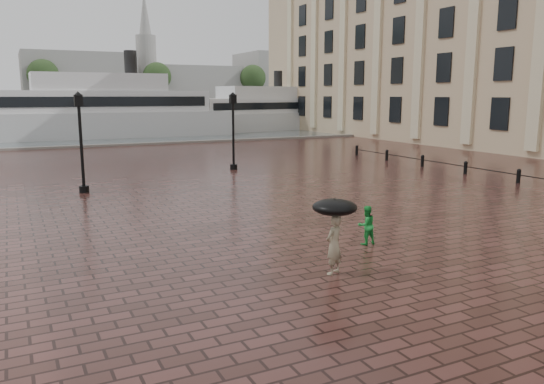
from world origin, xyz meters
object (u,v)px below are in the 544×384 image
Objects in this scene: street_lamps at (88,133)px; adult_pedestrian at (334,245)px; ferry_near at (101,111)px; ferry_far at (261,112)px; child_pedestrian at (366,225)px.

street_lamps reaches higher than adult_pedestrian.
ferry_far is at bearing 7.38° from ferry_near.
street_lamps is at bearing -71.37° from child_pedestrian.
ferry_near reaches higher than adult_pedestrian.
ferry_far reaches higher than child_pedestrian.
ferry_near is 19.83m from ferry_far.
street_lamps is 20.16m from adult_pedestrian.
street_lamps is 18.93m from child_pedestrian.
ferry_far reaches higher than street_lamps.
street_lamps is 27.86m from ferry_near.
child_pedestrian is (5.45, -18.04, -1.74)m from street_lamps.
ferry_near reaches higher than ferry_far.
adult_pedestrian is (3.14, -19.85, -1.57)m from street_lamps.
child_pedestrian is 45.52m from ferry_near.
adult_pedestrian is 0.06× the size of ferry_near.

